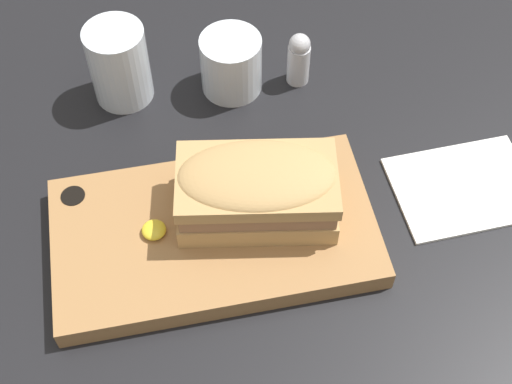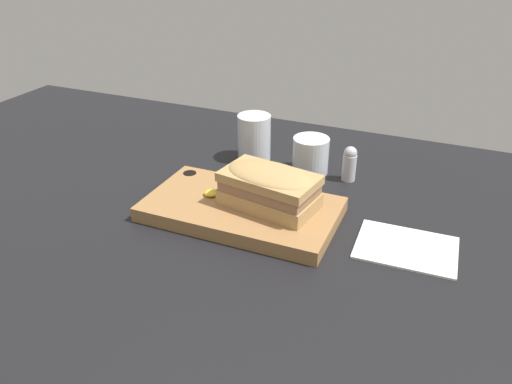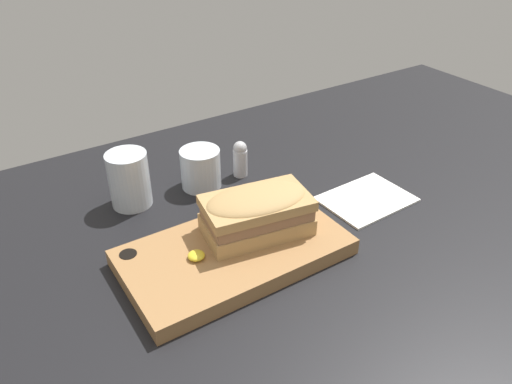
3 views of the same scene
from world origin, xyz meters
The scene contains 8 objects.
dining_table centered at (0.00, 0.00, 1.00)cm, with size 193.94×111.19×2.00cm.
serving_board centered at (-3.62, 5.30, 3.35)cm, with size 34.79×19.29×2.75cm.
sandwich centered at (1.43, 6.48, 8.66)cm, with size 18.14×12.21×7.38cm.
mustard_dollop centered at (-9.91, 5.69, 5.21)cm, with size 2.62×2.62×1.05cm.
water_glass centered at (-11.28, 29.16, 6.48)cm, with size 7.39×7.39×10.33cm.
wine_glass centered at (2.40, 27.80, 5.48)cm, with size 7.71×7.71×7.74cm.
napkin centered at (25.93, 6.41, 2.20)cm, with size 16.56×12.60×0.40cm.
salt_shaker centered at (10.96, 27.23, 5.82)cm, with size 2.88×2.88×7.49cm.
Camera 1 is at (-7.12, -36.01, 69.40)cm, focal length 50.00 mm.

